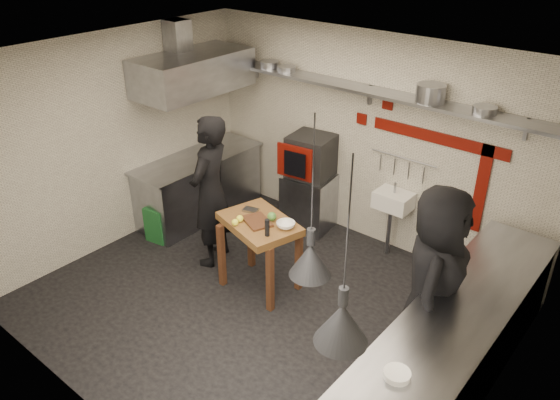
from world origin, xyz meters
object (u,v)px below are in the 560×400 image
Objects in this scene: oven_stand at (309,201)px; combi_oven at (311,156)px; prep_table at (260,254)px; chef_left at (211,192)px; green_bin at (160,223)px; chef_right at (434,281)px.

combi_oven reaches higher than oven_stand.
prep_table is 0.47× the size of chef_left.
combi_oven is at bearing 120.91° from prep_table.
green_bin is at bearing -100.47° from chef_left.
chef_right is at bearing 73.73° from chef_left.
oven_stand is 0.41× the size of chef_right.
combi_oven is 1.55m from chef_left.
combi_oven is at bearing 49.50° from green_bin.
green_bin is 3.93m from chef_right.
chef_right reaches higher than green_bin.
green_bin is 0.26× the size of chef_right.
chef_left is at bearing 75.61° from chef_right.
oven_stand is 0.69m from combi_oven.
chef_right reaches higher than prep_table.
chef_left is 1.01× the size of chef_right.
green_bin is at bearing 77.02° from chef_right.
prep_table is (0.42, -1.54, -0.63)m from combi_oven.
combi_oven is 0.63× the size of prep_table.
prep_table is at bearing 1.85° from green_bin.
chef_left reaches higher than oven_stand.
prep_table is 1.00m from chef_left.
chef_right is at bearing 19.61° from prep_table.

